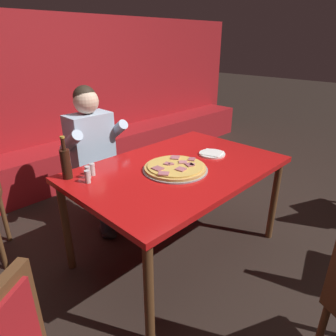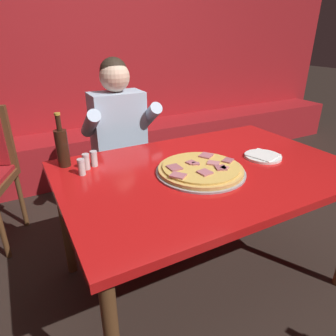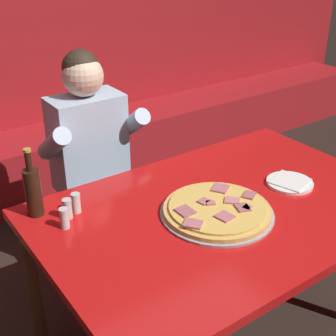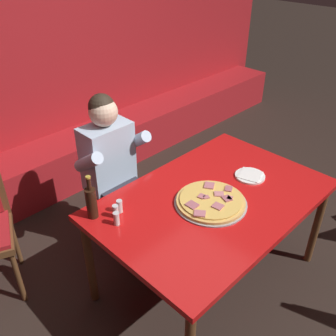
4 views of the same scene
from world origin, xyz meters
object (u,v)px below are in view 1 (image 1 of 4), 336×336
Objects in this scene: plate_white_paper at (212,154)px; shaker_oregano at (88,173)px; main_dining_table at (178,175)px; shaker_parmesan at (88,177)px; pizza at (175,168)px; shaker_black_pepper at (92,170)px; diner_seated_blue_shirt at (97,153)px; beer_bottle at (66,163)px.

shaker_oregano is (-0.94, 0.32, 0.03)m from plate_white_paper.
shaker_parmesan is at bearing 158.86° from main_dining_table.
pizza is 5.39× the size of shaker_oregano.
shaker_oregano and shaker_black_pepper have the same top height.
shaker_parmesan is at bearing -137.66° from shaker_black_pepper.
diner_seated_blue_shirt is (0.42, 0.56, -0.10)m from shaker_parmesan.
plate_white_paper is at bearing -15.21° from shaker_parmesan.
shaker_oregano is 0.07× the size of diner_seated_blue_shirt.
pizza is at bearing 179.97° from plate_white_paper.
shaker_parmesan is (-0.04, -0.06, 0.00)m from shaker_oregano.
beer_bottle reaches higher than shaker_oregano.
main_dining_table is 17.93× the size of shaker_black_pepper.
pizza is at bearing -155.93° from main_dining_table.
shaker_black_pepper is at bearing 143.15° from pizza.
shaker_black_pepper reaches higher than pizza.
pizza is 0.74m from beer_bottle.
shaker_black_pepper is 0.60m from diner_seated_blue_shirt.
shaker_black_pepper is at bearing -29.77° from beer_bottle.
beer_bottle is 0.16m from shaker_oregano.
beer_bottle is (-0.60, 0.42, 0.09)m from pizza.
shaker_parmesan is (-0.09, -0.08, 0.00)m from shaker_black_pepper.
beer_bottle is 0.18m from shaker_parmesan.
shaker_black_pepper is at bearing 42.34° from shaker_parmesan.
shaker_black_pepper is 0.12m from shaker_parmesan.
main_dining_table is at bearing -21.14° from shaker_parmesan.
beer_bottle is 0.18m from shaker_black_pepper.
main_dining_table is 17.93× the size of shaker_oregano.
shaker_oregano is 0.64m from diner_seated_blue_shirt.
pizza is 0.84m from diner_seated_blue_shirt.
plate_white_paper is at bearing -4.63° from main_dining_table.
main_dining_table is 0.80m from beer_bottle.
pizza is at bearing -36.85° from shaker_black_pepper.
pizza reaches higher than plate_white_paper.
beer_bottle is (-1.03, 0.43, 0.10)m from plate_white_paper.
beer_bottle is at bearing 157.65° from plate_white_paper.
beer_bottle is 3.40× the size of shaker_black_pepper.
shaker_black_pepper reaches higher than plate_white_paper.
shaker_black_pepper reaches higher than main_dining_table.
plate_white_paper is at bearing -56.07° from diner_seated_blue_shirt.
plate_white_paper is at bearing -21.09° from shaker_black_pepper.
pizza reaches higher than main_dining_table.
shaker_oregano is at bearing 55.84° from shaker_parmesan.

